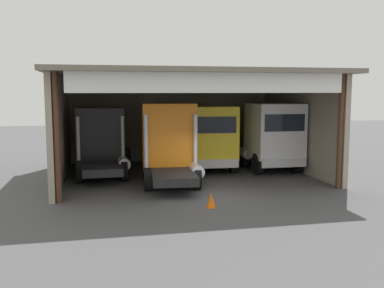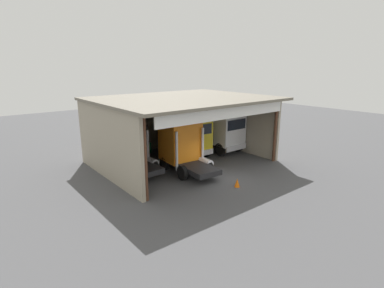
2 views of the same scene
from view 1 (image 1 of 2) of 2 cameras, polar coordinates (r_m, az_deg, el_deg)
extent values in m
plane|color=#4C4C4F|center=(17.96, 2.25, -6.87)|extent=(80.00, 80.00, 0.00)
cube|color=#9E937F|center=(26.93, -2.78, 3.18)|extent=(12.40, 0.24, 5.03)
cube|color=#9E937F|center=(21.87, -16.93, 2.00)|extent=(0.24, 9.63, 5.03)
cube|color=#9E937F|center=(24.19, 13.80, 2.55)|extent=(0.24, 9.63, 5.03)
cube|color=#6E6759|center=(21.72, -0.56, 9.17)|extent=(13.00, 10.52, 0.20)
cylinder|color=#4C2D1E|center=(17.22, -17.40, 0.72)|extent=(0.24, 0.24, 5.03)
cylinder|color=#4C2D1E|center=(19.98, 18.96, 1.48)|extent=(0.24, 0.24, 5.03)
cube|color=white|center=(17.10, 2.63, 8.25)|extent=(11.16, 0.12, 0.90)
cube|color=black|center=(22.60, -12.05, 1.31)|extent=(2.42, 2.14, 2.67)
cube|color=black|center=(23.61, -12.15, 2.69)|extent=(2.01, 0.12, 0.80)
cube|color=silver|center=(23.86, -12.04, -1.87)|extent=(2.25, 0.22, 0.44)
cube|color=#232326|center=(20.93, -11.80, -3.01)|extent=(1.86, 3.45, 0.36)
cylinder|color=silver|center=(21.45, -14.77, 0.10)|extent=(0.18, 0.18, 2.55)
cylinder|color=silver|center=(21.51, -9.11, 0.26)|extent=(0.18, 0.18, 2.55)
cylinder|color=silver|center=(21.27, -8.98, -2.47)|extent=(0.59, 1.22, 0.56)
cylinder|color=black|center=(23.21, -14.52, -2.56)|extent=(0.33, 1.09, 1.08)
cylinder|color=black|center=(23.27, -9.44, -2.41)|extent=(0.33, 1.09, 1.08)
cylinder|color=black|center=(20.96, -14.61, -3.58)|extent=(0.33, 1.09, 1.08)
cylinder|color=black|center=(21.02, -8.98, -3.41)|extent=(0.33, 1.09, 1.08)
cube|color=orange|center=(20.58, -3.12, 1.25)|extent=(2.62, 2.49, 2.98)
cube|color=black|center=(21.71, -3.38, 2.93)|extent=(2.09, 0.21, 0.89)
cube|color=silver|center=(21.99, -3.35, -2.56)|extent=(2.34, 0.33, 0.44)
cube|color=#232326|center=(18.85, -2.60, -4.06)|extent=(2.10, 3.74, 0.36)
cylinder|color=silver|center=(19.26, -6.07, -0.24)|extent=(0.18, 0.18, 2.76)
cylinder|color=silver|center=(19.45, 0.45, -0.13)|extent=(0.18, 0.18, 2.76)
cylinder|color=silver|center=(19.25, 0.60, -3.46)|extent=(0.65, 1.24, 0.56)
cylinder|color=black|center=(21.23, -6.10, -3.34)|extent=(0.37, 1.04, 1.02)
cylinder|color=black|center=(21.39, -0.31, -3.22)|extent=(0.37, 1.04, 1.02)
cylinder|color=black|center=(18.82, -5.87, -4.67)|extent=(0.37, 1.04, 1.02)
cylinder|color=black|center=(19.01, 0.65, -4.52)|extent=(0.37, 1.04, 1.02)
cube|color=yellow|center=(22.80, 2.46, 1.57)|extent=(2.67, 2.63, 2.73)
cube|color=black|center=(21.53, 3.09, 2.52)|extent=(2.13, 0.20, 0.82)
cube|color=silver|center=(21.74, 3.07, -2.60)|extent=(2.39, 0.32, 0.44)
cube|color=#232326|center=(24.89, 1.61, -1.30)|extent=(2.11, 3.69, 0.36)
cylinder|color=silver|center=(24.41, 4.46, 1.23)|extent=(0.18, 0.18, 2.66)
cylinder|color=silver|center=(24.01, -0.80, 1.15)|extent=(0.18, 0.18, 2.66)
cylinder|color=silver|center=(24.41, -0.88, -1.18)|extent=(0.64, 1.23, 0.56)
cylinder|color=black|center=(22.76, 5.41, -2.57)|extent=(0.37, 1.08, 1.06)
cylinder|color=black|center=(22.35, -0.11, -2.72)|extent=(0.37, 1.08, 1.06)
cylinder|color=black|center=(25.13, 4.09, -1.66)|extent=(0.37, 1.08, 1.06)
cylinder|color=black|center=(24.75, -0.92, -1.77)|extent=(0.37, 1.08, 1.06)
cube|color=white|center=(23.29, 10.80, 1.77)|extent=(2.50, 2.59, 2.84)
cube|color=black|center=(22.05, 12.14, 2.75)|extent=(2.11, 0.07, 0.85)
cube|color=silver|center=(22.26, 12.04, -2.45)|extent=(2.36, 0.17, 0.44)
cube|color=#232326|center=(25.08, 9.19, -1.26)|extent=(1.88, 3.21, 0.36)
cylinder|color=silver|center=(25.08, 11.89, 1.33)|extent=(0.18, 0.18, 2.67)
cylinder|color=silver|center=(24.27, 7.04, 1.24)|extent=(0.18, 0.18, 2.67)
cylinder|color=silver|center=(24.41, 6.99, -1.16)|extent=(0.56, 1.20, 0.56)
cylinder|color=black|center=(23.47, 13.66, -2.38)|extent=(0.30, 1.12, 1.12)
cylinder|color=black|center=(22.62, 8.65, -2.60)|extent=(0.30, 1.12, 1.12)
cylinder|color=black|center=(25.52, 11.47, -1.58)|extent=(0.30, 1.12, 1.12)
cylinder|color=black|center=(24.74, 6.81, -1.75)|extent=(0.30, 1.12, 1.12)
cylinder|color=#197233|center=(26.13, -4.11, -1.49)|extent=(0.58, 0.58, 0.92)
cube|color=black|center=(25.17, -9.14, -1.79)|extent=(0.90, 0.60, 1.00)
cone|color=orange|center=(16.19, 2.54, -7.40)|extent=(0.36, 0.36, 0.56)
camera|label=2|loc=(10.60, -88.00, 18.66)|focal=28.24mm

